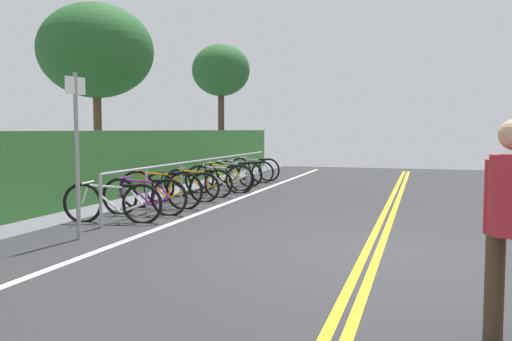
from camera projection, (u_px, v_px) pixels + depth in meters
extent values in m
cube|color=#2B2B2D|center=(372.00, 254.00, 6.90)|extent=(30.81, 10.18, 0.05)
cube|color=gold|center=(379.00, 252.00, 6.88)|extent=(27.73, 0.10, 0.00)
cube|color=gold|center=(366.00, 251.00, 6.92)|extent=(27.73, 0.10, 0.00)
cube|color=white|center=(138.00, 236.00, 7.89)|extent=(27.73, 0.12, 0.00)
cylinder|color=#9EA0A5|center=(101.00, 201.00, 8.55)|extent=(0.05, 0.05, 0.85)
cylinder|color=#9EA0A5|center=(146.00, 191.00, 9.96)|extent=(0.05, 0.05, 0.85)
cylinder|color=#9EA0A5|center=(181.00, 183.00, 11.37)|extent=(0.05, 0.05, 0.85)
cylinder|color=#9EA0A5|center=(208.00, 178.00, 12.78)|extent=(0.05, 0.05, 0.85)
cylinder|color=#9EA0A5|center=(229.00, 173.00, 14.19)|extent=(0.05, 0.05, 0.85)
cylinder|color=#9EA0A5|center=(247.00, 169.00, 15.60)|extent=(0.05, 0.05, 0.85)
cylinder|color=#9EA0A5|center=(262.00, 166.00, 17.01)|extent=(0.05, 0.05, 0.85)
cylinder|color=#9EA0A5|center=(208.00, 160.00, 12.75)|extent=(8.88, 0.04, 0.04)
torus|color=black|center=(83.00, 203.00, 9.11)|extent=(0.18, 0.69, 0.69)
torus|color=black|center=(142.00, 204.00, 8.99)|extent=(0.18, 0.69, 0.69)
cylinder|color=white|center=(105.00, 199.00, 9.06)|extent=(0.15, 0.59, 0.47)
cylinder|color=white|center=(108.00, 187.00, 9.03)|extent=(0.17, 0.70, 0.07)
cylinder|color=white|center=(125.00, 200.00, 9.02)|extent=(0.07, 0.17, 0.43)
cylinder|color=white|center=(132.00, 208.00, 9.02)|extent=(0.11, 0.37, 0.18)
cylinder|color=white|center=(135.00, 196.00, 8.99)|extent=(0.08, 0.26, 0.29)
cylinder|color=white|center=(85.00, 194.00, 9.09)|extent=(0.06, 0.14, 0.31)
cube|color=black|center=(129.00, 186.00, 8.99)|extent=(0.12, 0.21, 0.05)
cylinder|color=white|center=(88.00, 182.00, 9.07)|extent=(0.46, 0.11, 0.03)
torus|color=black|center=(120.00, 197.00, 9.96)|extent=(0.13, 0.70, 0.70)
torus|color=black|center=(169.00, 198.00, 9.78)|extent=(0.13, 0.70, 0.70)
cylinder|color=purple|center=(138.00, 193.00, 9.89)|extent=(0.09, 0.55, 0.48)
cylinder|color=purple|center=(141.00, 181.00, 9.86)|extent=(0.10, 0.65, 0.07)
cylinder|color=purple|center=(155.00, 194.00, 9.82)|extent=(0.05, 0.16, 0.43)
cylinder|color=purple|center=(160.00, 202.00, 9.81)|extent=(0.07, 0.35, 0.18)
cylinder|color=purple|center=(163.00, 190.00, 9.79)|extent=(0.06, 0.24, 0.30)
cylinder|color=purple|center=(122.00, 188.00, 9.94)|extent=(0.05, 0.13, 0.32)
cube|color=black|center=(158.00, 181.00, 9.79)|extent=(0.10, 0.21, 0.05)
cylinder|color=purple|center=(124.00, 177.00, 9.92)|extent=(0.46, 0.07, 0.03)
torus|color=black|center=(137.00, 190.00, 10.79)|extent=(0.11, 0.78, 0.77)
torus|color=black|center=(184.00, 191.00, 10.56)|extent=(0.11, 0.78, 0.77)
cylinder|color=orange|center=(155.00, 186.00, 10.70)|extent=(0.08, 0.57, 0.53)
cylinder|color=orange|center=(157.00, 174.00, 10.67)|extent=(0.08, 0.68, 0.07)
cylinder|color=orange|center=(171.00, 187.00, 10.62)|extent=(0.05, 0.17, 0.48)
cylinder|color=orange|center=(176.00, 195.00, 10.61)|extent=(0.06, 0.36, 0.19)
cylinder|color=orange|center=(179.00, 183.00, 10.58)|extent=(0.05, 0.25, 0.33)
cylinder|color=orange|center=(139.00, 181.00, 10.77)|extent=(0.05, 0.14, 0.35)
cube|color=black|center=(174.00, 174.00, 10.59)|extent=(0.09, 0.21, 0.05)
cylinder|color=orange|center=(142.00, 170.00, 10.74)|extent=(0.46, 0.06, 0.03)
torus|color=black|center=(159.00, 188.00, 11.64)|extent=(0.24, 0.66, 0.67)
torus|color=black|center=(204.00, 188.00, 11.61)|extent=(0.24, 0.66, 0.67)
cylinder|color=black|center=(176.00, 184.00, 11.62)|extent=(0.19, 0.55, 0.46)
cylinder|color=black|center=(179.00, 175.00, 11.61)|extent=(0.22, 0.65, 0.07)
cylinder|color=black|center=(191.00, 185.00, 11.62)|extent=(0.08, 0.17, 0.41)
cylinder|color=black|center=(196.00, 191.00, 11.62)|extent=(0.13, 0.35, 0.17)
cylinder|color=black|center=(199.00, 182.00, 11.61)|extent=(0.10, 0.24, 0.28)
cylinder|color=black|center=(161.00, 181.00, 11.63)|extent=(0.07, 0.14, 0.30)
cube|color=black|center=(194.00, 174.00, 11.60)|extent=(0.13, 0.21, 0.05)
cylinder|color=black|center=(163.00, 172.00, 11.61)|extent=(0.45, 0.15, 0.03)
torus|color=black|center=(178.00, 183.00, 12.53)|extent=(0.15, 0.68, 0.68)
torus|color=black|center=(219.00, 184.00, 12.38)|extent=(0.15, 0.68, 0.68)
cylinder|color=orange|center=(193.00, 180.00, 12.47)|extent=(0.11, 0.55, 0.46)
cylinder|color=orange|center=(196.00, 172.00, 12.44)|extent=(0.12, 0.66, 0.07)
cylinder|color=orange|center=(207.00, 181.00, 12.42)|extent=(0.06, 0.16, 0.41)
cylinder|color=orange|center=(211.00, 187.00, 12.41)|extent=(0.08, 0.35, 0.17)
cylinder|color=orange|center=(214.00, 178.00, 12.38)|extent=(0.07, 0.24, 0.29)
cylinder|color=orange|center=(180.00, 177.00, 12.52)|extent=(0.05, 0.13, 0.31)
cube|color=black|center=(209.00, 171.00, 12.39)|extent=(0.11, 0.21, 0.05)
cylinder|color=orange|center=(182.00, 169.00, 12.49)|extent=(0.46, 0.09, 0.03)
torus|color=black|center=(200.00, 180.00, 13.20)|extent=(0.29, 0.70, 0.72)
torus|color=black|center=(240.00, 180.00, 13.24)|extent=(0.29, 0.70, 0.72)
cylinder|color=silver|center=(215.00, 176.00, 13.21)|extent=(0.22, 0.55, 0.49)
cylinder|color=silver|center=(217.00, 167.00, 13.19)|extent=(0.26, 0.65, 0.07)
cylinder|color=silver|center=(228.00, 177.00, 13.22)|extent=(0.09, 0.17, 0.44)
cylinder|color=silver|center=(233.00, 183.00, 13.24)|extent=(0.15, 0.35, 0.18)
cylinder|color=silver|center=(236.00, 174.00, 13.22)|extent=(0.12, 0.24, 0.30)
cylinder|color=silver|center=(202.00, 173.00, 13.19)|extent=(0.08, 0.14, 0.33)
cube|color=black|center=(231.00, 167.00, 13.21)|extent=(0.14, 0.22, 0.05)
cylinder|color=silver|center=(203.00, 165.00, 13.17)|extent=(0.44, 0.18, 0.03)
torus|color=black|center=(207.00, 176.00, 14.24)|extent=(0.19, 0.71, 0.71)
torus|color=black|center=(241.00, 178.00, 13.77)|extent=(0.19, 0.71, 0.71)
cylinder|color=yellow|center=(219.00, 174.00, 14.06)|extent=(0.14, 0.58, 0.48)
cylinder|color=yellow|center=(222.00, 166.00, 14.01)|extent=(0.16, 0.68, 0.07)
cylinder|color=yellow|center=(231.00, 175.00, 13.90)|extent=(0.07, 0.17, 0.44)
cylinder|color=yellow|center=(235.00, 180.00, 13.86)|extent=(0.10, 0.37, 0.18)
cylinder|color=yellow|center=(237.00, 172.00, 13.81)|extent=(0.08, 0.25, 0.30)
cylinder|color=yellow|center=(209.00, 170.00, 14.21)|extent=(0.06, 0.14, 0.32)
cube|color=black|center=(233.00, 166.00, 13.85)|extent=(0.12, 0.21, 0.05)
cylinder|color=yellow|center=(210.00, 163.00, 14.17)|extent=(0.46, 0.11, 0.03)
torus|color=black|center=(216.00, 174.00, 15.01)|extent=(0.11, 0.71, 0.71)
torus|color=black|center=(250.00, 175.00, 14.80)|extent=(0.11, 0.71, 0.71)
cylinder|color=silver|center=(229.00, 171.00, 14.93)|extent=(0.08, 0.56, 0.48)
cylinder|color=silver|center=(231.00, 164.00, 14.90)|extent=(0.09, 0.66, 0.07)
cylinder|color=silver|center=(240.00, 172.00, 14.86)|extent=(0.05, 0.16, 0.43)
cylinder|color=silver|center=(244.00, 177.00, 14.84)|extent=(0.06, 0.35, 0.18)
cylinder|color=silver|center=(246.00, 169.00, 14.81)|extent=(0.05, 0.24, 0.30)
cylinder|color=silver|center=(218.00, 168.00, 14.99)|extent=(0.05, 0.13, 0.32)
cube|color=black|center=(242.00, 163.00, 14.82)|extent=(0.09, 0.21, 0.05)
cylinder|color=silver|center=(219.00, 161.00, 14.97)|extent=(0.46, 0.06, 0.03)
torus|color=black|center=(228.00, 172.00, 15.90)|extent=(0.15, 0.67, 0.67)
torus|color=black|center=(263.00, 173.00, 15.74)|extent=(0.15, 0.67, 0.67)
cylinder|color=silver|center=(241.00, 170.00, 15.83)|extent=(0.12, 0.59, 0.46)
cylinder|color=silver|center=(243.00, 163.00, 15.81)|extent=(0.14, 0.71, 0.07)
cylinder|color=silver|center=(252.00, 170.00, 15.78)|extent=(0.06, 0.17, 0.41)
cylinder|color=silver|center=(256.00, 175.00, 15.77)|extent=(0.09, 0.38, 0.17)
cylinder|color=silver|center=(259.00, 168.00, 15.74)|extent=(0.07, 0.26, 0.29)
cylinder|color=silver|center=(229.00, 167.00, 15.88)|extent=(0.06, 0.14, 0.30)
cube|color=black|center=(255.00, 162.00, 15.75)|extent=(0.11, 0.21, 0.05)
cylinder|color=silver|center=(231.00, 160.00, 15.86)|extent=(0.46, 0.09, 0.03)
torus|color=black|center=(240.00, 169.00, 16.83)|extent=(0.16, 0.72, 0.72)
torus|color=black|center=(269.00, 170.00, 16.41)|extent=(0.16, 0.72, 0.72)
cylinder|color=silver|center=(251.00, 167.00, 16.67)|extent=(0.12, 0.56, 0.49)
cylinder|color=silver|center=(253.00, 160.00, 16.63)|extent=(0.13, 0.66, 0.07)
cylinder|color=silver|center=(261.00, 168.00, 16.53)|extent=(0.06, 0.16, 0.44)
cylinder|color=silver|center=(264.00, 172.00, 16.49)|extent=(0.09, 0.36, 0.18)
cylinder|color=silver|center=(266.00, 165.00, 16.45)|extent=(0.07, 0.24, 0.30)
cylinder|color=silver|center=(242.00, 164.00, 16.80)|extent=(0.06, 0.14, 0.32)
cube|color=black|center=(263.00, 160.00, 16.48)|extent=(0.11, 0.21, 0.05)
cylinder|color=silver|center=(243.00, 157.00, 16.77)|extent=(0.46, 0.10, 0.03)
cylinder|color=#4C3826|center=(494.00, 286.00, 3.98)|extent=(0.14, 0.14, 0.81)
cylinder|color=#B22633|center=(490.00, 197.00, 3.99)|extent=(0.09, 0.09, 0.55)
cylinder|color=gray|center=(77.00, 157.00, 7.60)|extent=(0.06, 0.06, 2.34)
cube|color=white|center=(75.00, 85.00, 7.53)|extent=(0.36, 0.08, 0.24)
cube|color=#387533|center=(158.00, 158.00, 14.79)|extent=(17.88, 0.81, 1.53)
cylinder|color=brown|center=(98.00, 141.00, 14.37)|extent=(0.22, 0.22, 2.51)
ellipsoid|color=#235626|center=(96.00, 51.00, 14.19)|extent=(3.00, 3.00, 2.45)
cylinder|color=#473323|center=(221.00, 131.00, 21.91)|extent=(0.25, 0.25, 3.00)
ellipsoid|color=#235626|center=(221.00, 70.00, 21.73)|extent=(2.32, 2.32, 2.06)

